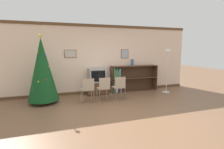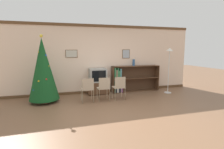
{
  "view_description": "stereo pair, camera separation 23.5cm",
  "coord_description": "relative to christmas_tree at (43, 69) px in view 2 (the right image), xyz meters",
  "views": [
    {
      "loc": [
        -1.7,
        -4.18,
        1.75
      ],
      "look_at": [
        0.19,
        1.42,
        0.89
      ],
      "focal_mm": 28.0,
      "sensor_mm": 36.0,
      "label": 1
    },
    {
      "loc": [
        -1.48,
        -4.25,
        1.75
      ],
      "look_at": [
        0.19,
        1.42,
        0.89
      ],
      "focal_mm": 28.0,
      "sensor_mm": 36.0,
      "label": 2
    }
  ],
  "objects": [
    {
      "name": "folding_chair_center",
      "position": [
        1.92,
        -0.46,
        -0.63
      ],
      "size": [
        0.4,
        0.4,
        0.82
      ],
      "color": "tan",
      "rests_on": "ground_plane"
    },
    {
      "name": "ground_plane",
      "position": [
        2.05,
        -1.79,
        -1.1
      ],
      "size": [
        24.0,
        24.0,
        0.0
      ],
      "primitive_type": "plane",
      "color": "brown"
    },
    {
      "name": "bookshelf",
      "position": [
        3.21,
        0.59,
        -0.6
      ],
      "size": [
        2.02,
        0.36,
        1.07
      ],
      "color": "brown",
      "rests_on": "ground_plane"
    },
    {
      "name": "television",
      "position": [
        1.92,
        0.52,
        -0.35
      ],
      "size": [
        0.65,
        0.46,
        0.53
      ],
      "color": "#9E9E99",
      "rests_on": "tv_console"
    },
    {
      "name": "tv_console",
      "position": [
        1.92,
        0.52,
        -0.86
      ],
      "size": [
        0.81,
        0.47,
        0.48
      ],
      "color": "#412A1A",
      "rests_on": "ground_plane"
    },
    {
      "name": "folding_chair_left",
      "position": [
        1.37,
        -0.46,
        -0.63
      ],
      "size": [
        0.4,
        0.4,
        0.82
      ],
      "color": "tan",
      "rests_on": "ground_plane"
    },
    {
      "name": "wall_back",
      "position": [
        2.05,
        0.82,
        0.25
      ],
      "size": [
        8.02,
        0.11,
        2.7
      ],
      "color": "beige",
      "rests_on": "ground_plane"
    },
    {
      "name": "vase",
      "position": [
        3.46,
        0.62,
        0.1
      ],
      "size": [
        0.1,
        0.1,
        0.27
      ],
      "color": "#335684",
      "rests_on": "bookshelf"
    },
    {
      "name": "standing_lamp",
      "position": [
        4.66,
        -0.09,
        0.28
      ],
      "size": [
        0.28,
        0.28,
        1.8
      ],
      "color": "silver",
      "rests_on": "ground_plane"
    },
    {
      "name": "folding_chair_right",
      "position": [
        2.47,
        -0.46,
        -0.63
      ],
      "size": [
        0.4,
        0.4,
        0.82
      ],
      "color": "tan",
      "rests_on": "ground_plane"
    },
    {
      "name": "christmas_tree",
      "position": [
        0.0,
        0.0,
        0.0
      ],
      "size": [
        0.97,
        0.97,
        2.22
      ],
      "color": "maroon",
      "rests_on": "ground_plane"
    }
  ]
}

